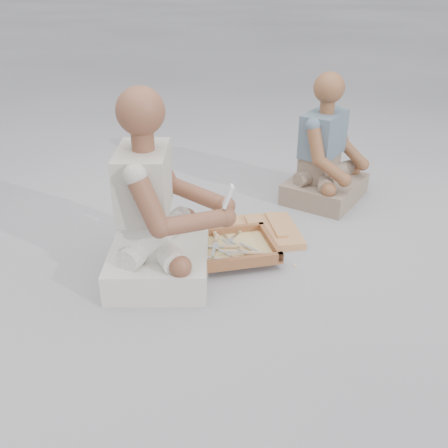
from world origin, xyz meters
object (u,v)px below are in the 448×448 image
object	(u,v)px
carved_panel	(245,233)
craftsman	(156,216)
tool_tray	(231,248)
companion	(326,159)

from	to	relation	value
carved_panel	craftsman	world-z (taller)	craftsman
carved_panel	craftsman	distance (m)	0.65
carved_panel	tool_tray	size ratio (longest dim) A/B	1.27
tool_tray	craftsman	world-z (taller)	craftsman
craftsman	companion	size ratio (longest dim) A/B	1.13
carved_panel	companion	size ratio (longest dim) A/B	0.74
tool_tray	carved_panel	bearing A→B (deg)	53.90
tool_tray	companion	bearing A→B (deg)	33.90
tool_tray	craftsman	bearing A→B (deg)	-177.13
companion	craftsman	bearing A→B (deg)	-14.02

